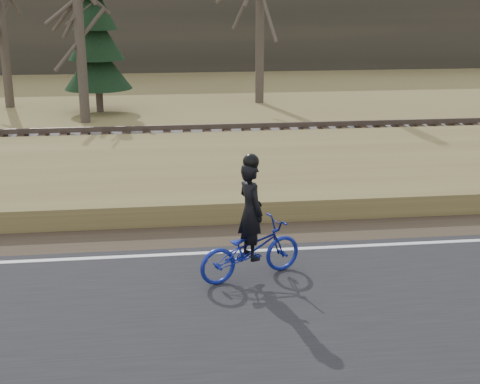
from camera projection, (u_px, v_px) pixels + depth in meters
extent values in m
plane|color=olive|center=(210.00, 260.00, 11.87)|extent=(120.00, 120.00, 0.00)
cube|color=black|center=(224.00, 326.00, 9.49)|extent=(120.00, 6.00, 0.06)
cube|color=silver|center=(209.00, 253.00, 12.04)|extent=(120.00, 0.12, 0.01)
cube|color=#473A2B|center=(205.00, 236.00, 13.00)|extent=(120.00, 1.60, 0.04)
cube|color=olive|center=(196.00, 183.00, 15.79)|extent=(120.00, 5.00, 0.44)
cube|color=slate|center=(188.00, 147.00, 19.40)|extent=(120.00, 3.00, 0.45)
cube|color=black|center=(188.00, 137.00, 19.31)|extent=(120.00, 2.40, 0.14)
cube|color=brown|center=(189.00, 137.00, 18.59)|extent=(120.00, 0.07, 0.15)
cube|color=brown|center=(187.00, 127.00, 19.96)|extent=(120.00, 0.07, 0.15)
cube|color=#383328|center=(169.00, 18.00, 39.48)|extent=(120.00, 4.00, 6.00)
imported|color=navy|center=(251.00, 250.00, 10.91)|extent=(1.93, 1.25, 0.96)
imported|color=black|center=(251.00, 211.00, 10.72)|extent=(0.57, 0.68, 1.60)
sphere|color=black|center=(251.00, 162.00, 10.48)|extent=(0.26, 0.26, 0.26)
cylinder|color=brown|center=(1.00, 18.00, 26.23)|extent=(0.36, 0.36, 7.09)
cylinder|color=brown|center=(80.00, 37.00, 23.28)|extent=(0.36, 0.36, 6.04)
cylinder|color=brown|center=(99.00, 96.00, 26.05)|extent=(0.28, 0.28, 1.22)
cone|color=black|center=(97.00, 65.00, 25.70)|extent=(2.60, 2.60, 1.78)
cone|color=black|center=(96.00, 36.00, 25.38)|extent=(2.15, 2.15, 1.78)
cone|color=black|center=(94.00, 5.00, 25.05)|extent=(1.70, 1.70, 1.78)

